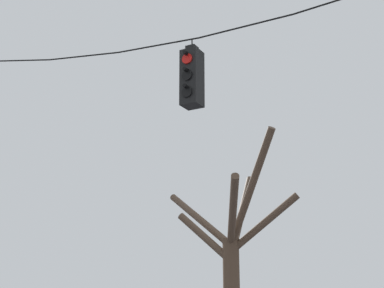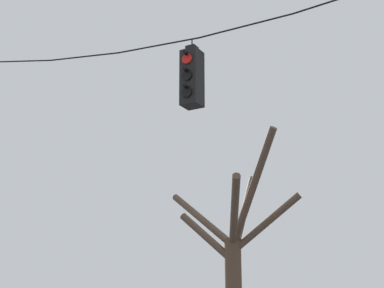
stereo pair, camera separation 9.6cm
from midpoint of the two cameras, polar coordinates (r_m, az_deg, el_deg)
span_wire at (r=10.78m, az=4.76°, el=12.43°), size 12.77×0.03×0.76m
traffic_light_near_left_pole at (r=10.77m, az=-0.26°, el=6.45°), size 0.34×0.58×1.33m
bare_tree at (r=15.30m, az=3.70°, el=-11.06°), size 4.34×4.20×5.83m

